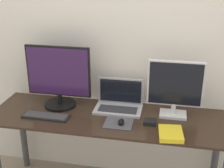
% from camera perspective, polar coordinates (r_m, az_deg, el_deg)
% --- Properties ---
extents(wall_back, '(7.00, 0.05, 2.50)m').
position_cam_1_polar(wall_back, '(2.47, 0.98, 8.70)').
color(wall_back, silver).
rests_on(wall_back, ground_plane).
extents(desk, '(1.79, 0.56, 0.72)m').
position_cam_1_polar(desk, '(2.40, -0.61, -8.58)').
color(desk, '#332319').
rests_on(desk, ground_plane).
extents(monitor_left, '(0.51, 0.25, 0.49)m').
position_cam_1_polar(monitor_left, '(2.45, -9.74, 1.21)').
color(monitor_left, black).
rests_on(monitor_left, desk).
extents(monitor_right, '(0.40, 0.14, 0.43)m').
position_cam_1_polar(monitor_right, '(2.31, 11.46, -0.70)').
color(monitor_right, silver).
rests_on(monitor_right, desk).
extents(laptop, '(0.36, 0.22, 0.23)m').
position_cam_1_polar(laptop, '(2.44, 1.32, -3.24)').
color(laptop, '#ADADB2').
rests_on(laptop, desk).
extents(keyboard, '(0.35, 0.12, 0.02)m').
position_cam_1_polar(keyboard, '(2.38, -12.01, -5.77)').
color(keyboard, black).
rests_on(keyboard, desk).
extents(mousepad, '(0.20, 0.19, 0.00)m').
position_cam_1_polar(mousepad, '(2.25, 1.24, -7.11)').
color(mousepad, '#47474C').
rests_on(mousepad, desk).
extents(mouse, '(0.04, 0.07, 0.03)m').
position_cam_1_polar(mouse, '(2.23, 1.67, -6.90)').
color(mouse, black).
rests_on(mouse, mousepad).
extents(book, '(0.18, 0.21, 0.03)m').
position_cam_1_polar(book, '(2.13, 10.69, -8.91)').
color(book, yellow).
rests_on(book, desk).
extents(power_brick, '(0.09, 0.08, 0.03)m').
position_cam_1_polar(power_brick, '(2.25, 6.93, -6.90)').
color(power_brick, black).
rests_on(power_brick, desk).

